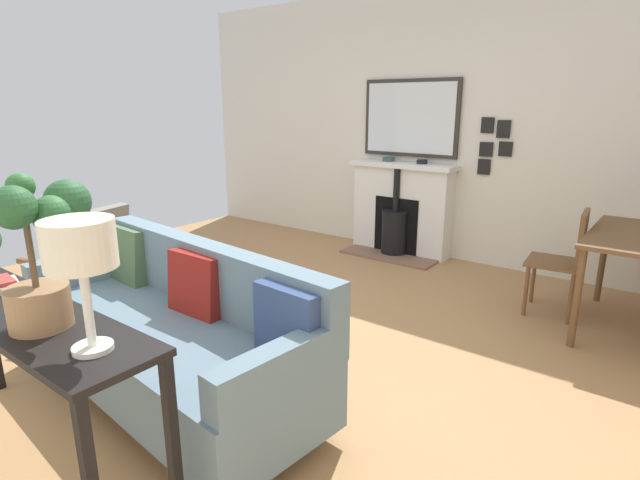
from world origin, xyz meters
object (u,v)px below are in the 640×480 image
sofa (172,333)px  dining_chair_near_fireplace (567,255)px  console_table (16,326)px  table_lamp_far_end (80,250)px  armchair_accent (86,254)px  potted_plant (31,243)px  fireplace (400,213)px  ottoman (257,302)px  mantel_bowl_near (388,159)px  mantel_bowl_far (422,162)px

sofa → dining_chair_near_fireplace: 2.98m
console_table → table_lamp_far_end: table_lamp_far_end is taller
armchair_accent → potted_plant: bearing=58.9°
table_lamp_far_end → dining_chair_near_fireplace: (-3.32, 0.90, -0.66)m
fireplace → armchair_accent: size_ratio=1.42×
fireplace → ottoman: size_ratio=1.59×
mantel_bowl_near → mantel_bowl_far: 0.41m
armchair_accent → sofa: bearing=77.0°
ottoman → potted_plant: 1.98m
armchair_accent → table_lamp_far_end: bearing=63.1°
potted_plant → dining_chair_near_fireplace: (-3.34, 1.23, -0.64)m
armchair_accent → dining_chair_near_fireplace: bearing=124.5°
fireplace → console_table: bearing=4.4°
potted_plant → dining_chair_near_fireplace: 3.61m
mantel_bowl_far → dining_chair_near_fireplace: 1.92m
mantel_bowl_far → ottoman: size_ratio=0.16×
console_table → table_lamp_far_end: size_ratio=3.70×
fireplace → potted_plant: potted_plant is taller
mantel_bowl_near → dining_chair_near_fireplace: 2.29m
mantel_bowl_far → sofa: size_ratio=0.05×
console_table → potted_plant: 0.54m
ottoman → table_lamp_far_end: 2.09m
armchair_accent → fireplace: bearing=156.3°
dining_chair_near_fireplace → armchair_accent: bearing=-55.5°
console_table → armchair_accent: bearing=-125.6°
ottoman → console_table: 1.74m
mantel_bowl_near → armchair_accent: mantel_bowl_near is taller
mantel_bowl_near → armchair_accent: 3.23m
mantel_bowl_near → dining_chair_near_fireplace: (0.81, 2.07, -0.54)m
table_lamp_far_end → potted_plant: (0.01, -0.33, -0.03)m
table_lamp_far_end → dining_chair_near_fireplace: 3.50m
fireplace → dining_chair_near_fireplace: bearing=67.6°
ottoman → dining_chair_near_fireplace: size_ratio=0.87×
table_lamp_far_end → dining_chair_near_fireplace: size_ratio=0.55×
console_table → potted_plant: potted_plant is taller
mantel_bowl_far → table_lamp_far_end: bearing=10.4°
mantel_bowl_near → sofa: size_ratio=0.06×
fireplace → console_table: fireplace is taller
fireplace → potted_plant: size_ratio=2.07×
sofa → console_table: (0.78, -0.01, 0.33)m
mantel_bowl_near → potted_plant: (4.15, 0.84, 0.09)m
fireplace → mantel_bowl_far: size_ratio=10.22×
mantel_bowl_near → ottoman: bearing=7.5°
fireplace → sofa: bearing=5.5°
mantel_bowl_near → potted_plant: potted_plant is taller
dining_chair_near_fireplace → mantel_bowl_far: bearing=-116.0°
console_table → table_lamp_far_end: (0.00, 0.66, 0.46)m
armchair_accent → potted_plant: potted_plant is taller
ottoman → potted_plant: (1.68, 0.51, 0.92)m
fireplace → table_lamp_far_end: (4.09, 0.97, 0.70)m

